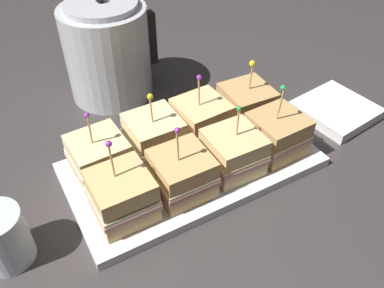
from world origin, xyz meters
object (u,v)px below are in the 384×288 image
object	(u,v)px
sandwich_front_center_left	(182,174)
sandwich_front_far_right	(277,134)
sandwich_back_far_left	(99,158)
serving_platter	(192,165)
sandwich_back_far_right	(246,106)
napkin_stack	(336,110)
sandwich_front_center_right	(233,152)
sandwich_back_center_right	(201,120)
sandwich_front_far_left	(122,196)
kettle_steel	(108,51)
sandwich_back_center_left	(154,137)
drinking_glass	(2,238)

from	to	relation	value
sandwich_front_center_left	sandwich_front_far_right	size ratio (longest dim) A/B	0.95
sandwich_front_far_right	sandwich_back_far_left	world-z (taller)	sandwich_front_far_right
serving_platter	sandwich_back_far_right	xyz separation A→B (m)	(0.15, 0.05, 0.05)
serving_platter	sandwich_back_far_right	size ratio (longest dim) A/B	3.18
sandwich_back_far_right	napkin_stack	xyz separation A→B (m)	(0.20, -0.06, -0.05)
sandwich_front_center_right	sandwich_back_center_right	bearing A→B (deg)	91.95
sandwich_front_far_left	kettle_steel	bearing A→B (deg)	71.64
sandwich_back_center_left	napkin_stack	xyz separation A→B (m)	(0.41, -0.06, -0.05)
sandwich_front_center_left	sandwich_back_far_left	xyz separation A→B (m)	(-0.11, 0.11, -0.00)
sandwich_front_far_left	drinking_glass	size ratio (longest dim) A/B	1.59
sandwich_front_far_left	sandwich_back_far_left	size ratio (longest dim) A/B	1.07
sandwich_front_far_left	serving_platter	bearing A→B (deg)	18.39
sandwich_front_far_right	napkin_stack	size ratio (longest dim) A/B	0.92
sandwich_back_center_right	sandwich_back_far_left	bearing A→B (deg)	-179.79
sandwich_front_center_right	kettle_steel	bearing A→B (deg)	103.72
sandwich_back_center_left	sandwich_front_far_left	bearing A→B (deg)	-135.39
drinking_glass	napkin_stack	world-z (taller)	drinking_glass
sandwich_back_center_left	sandwich_back_center_right	distance (m)	0.10
sandwich_back_center_right	sandwich_front_far_left	bearing A→B (deg)	-153.12
sandwich_front_far_right	drinking_glass	size ratio (longest dim) A/B	1.59
sandwich_front_center_left	napkin_stack	xyz separation A→B (m)	(0.41, 0.04, -0.05)
sandwich_front_far_left	sandwich_back_center_left	bearing A→B (deg)	44.61
serving_platter	sandwich_front_center_left	bearing A→B (deg)	-132.84
sandwich_front_far_left	sandwich_back_center_left	xyz separation A→B (m)	(0.11, 0.11, 0.00)
sandwich_back_far_left	napkin_stack	distance (m)	0.52
kettle_steel	napkin_stack	size ratio (longest dim) A/B	1.45
sandwich_back_far_left	sandwich_front_far_right	bearing A→B (deg)	-18.33
sandwich_back_center_left	sandwich_back_center_right	size ratio (longest dim) A/B	0.97
sandwich_front_far_right	napkin_stack	bearing A→B (deg)	11.25
sandwich_back_center_left	drinking_glass	bearing A→B (deg)	-163.88
sandwich_front_far_right	napkin_stack	distance (m)	0.21
sandwich_front_far_left	sandwich_front_center_left	xyz separation A→B (m)	(0.11, -0.00, -0.00)
sandwich_front_far_right	drinking_glass	world-z (taller)	sandwich_front_far_right
serving_platter	sandwich_back_center_right	world-z (taller)	sandwich_back_center_right
sandwich_back_far_left	sandwich_back_center_right	world-z (taller)	sandwich_back_center_right
serving_platter	drinking_glass	size ratio (longest dim) A/B	4.84
sandwich_back_center_right	napkin_stack	xyz separation A→B (m)	(0.31, -0.06, -0.05)
sandwich_front_far_left	sandwich_front_center_left	size ratio (longest dim) A/B	1.05
sandwich_front_far_left	drinking_glass	xyz separation A→B (m)	(-0.18, 0.02, -0.01)
sandwich_front_center_left	serving_platter	bearing A→B (deg)	47.16
sandwich_front_center_right	sandwich_back_far_left	bearing A→B (deg)	153.73
sandwich_front_center_right	drinking_glass	xyz separation A→B (m)	(-0.39, 0.02, -0.01)
sandwich_back_far_left	sandwich_front_center_left	bearing A→B (deg)	-44.86
sandwich_back_far_left	sandwich_back_far_right	size ratio (longest dim) A/B	0.98
kettle_steel	napkin_stack	xyz separation A→B (m)	(0.39, -0.32, -0.09)
sandwich_front_far_left	sandwich_front_far_right	size ratio (longest dim) A/B	1.00
sandwich_front_center_right	drinking_glass	size ratio (longest dim) A/B	1.44
sandwich_front_center_right	sandwich_back_far_left	size ratio (longest dim) A/B	0.97
serving_platter	sandwich_back_far_right	bearing A→B (deg)	17.56
sandwich_back_far_left	sandwich_back_center_right	distance (m)	0.21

